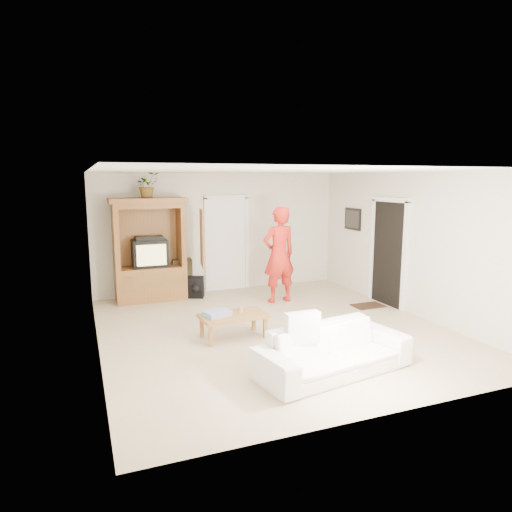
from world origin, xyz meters
The scene contains 19 objects.
floor centered at (0.00, 0.00, 0.00)m, with size 6.00×6.00×0.00m, color tan.
ceiling centered at (0.00, 0.00, 2.60)m, with size 6.00×6.00×0.00m, color white.
wall_back centered at (0.00, 3.00, 1.30)m, with size 5.50×5.50×0.00m, color silver.
wall_front centered at (0.00, -3.00, 1.30)m, with size 5.50×5.50×0.00m, color silver.
wall_left centered at (-2.75, 0.00, 1.30)m, with size 6.00×6.00×0.00m, color silver.
wall_right centered at (2.75, 0.00, 1.30)m, with size 6.00×6.00×0.00m, color silver.
armoire centered at (-1.58, 2.66, 0.91)m, with size 1.82×1.14×2.10m.
door_back centered at (0.15, 2.97, 1.02)m, with size 0.85×0.05×2.04m, color white.
doorway_right centered at (2.73, 0.60, 1.02)m, with size 0.05×0.90×2.04m, color black.
framed_picture centered at (2.73, 1.90, 1.60)m, with size 0.03×0.60×0.48m, color black.
doormat centered at (2.30, 0.60, 0.01)m, with size 0.60×0.40×0.02m, color #382316.
plant centered at (-1.60, 2.63, 2.35)m, with size 0.46×0.40×0.51m, color #4C7238.
man centered at (0.80, 1.56, 0.97)m, with size 0.71×0.46×1.94m, color red.
sofa centered at (0.04, -1.86, 0.30)m, with size 2.06×0.81×0.60m, color white.
coffee_table centered at (-0.74, -0.14, 0.33)m, with size 1.06×0.63×0.38m.
towel centered at (-1.01, -0.14, 0.42)m, with size 0.38×0.28×0.08m, color #D24693.
candle centered at (-0.60, -0.10, 0.43)m, with size 0.08×0.08×0.10m, color tan.
backpack_black centered at (-0.72, 2.46, 0.22)m, with size 0.36×0.21×0.44m, color black, non-canonical shape.
backpack_olive centered at (-0.91, 2.85, 0.39)m, with size 0.41×0.30×0.78m, color #47442B, non-canonical shape.
Camera 1 is at (-2.92, -6.68, 2.48)m, focal length 32.00 mm.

